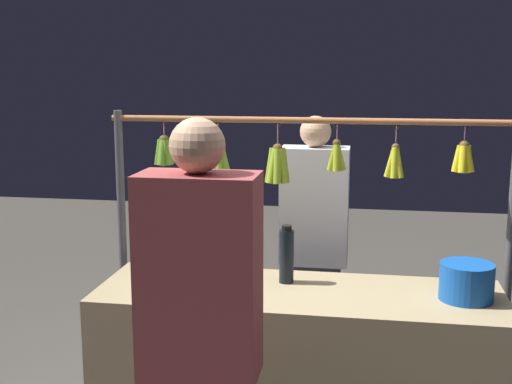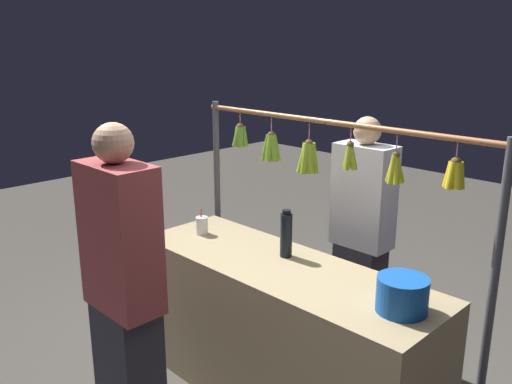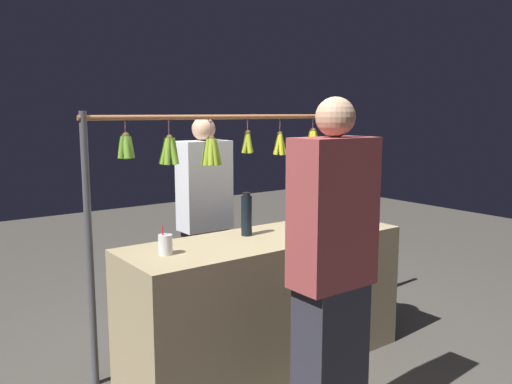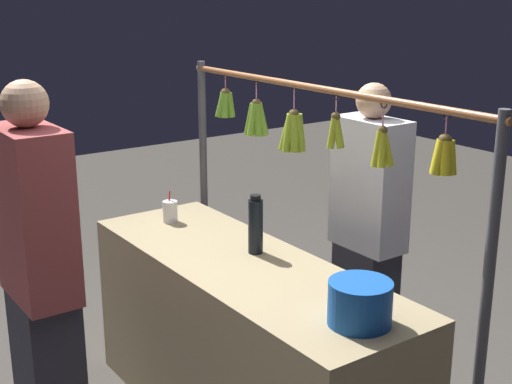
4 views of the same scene
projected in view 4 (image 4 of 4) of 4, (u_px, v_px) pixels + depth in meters
market_counter at (245, 347)px, 3.35m from camera, size 1.89×0.62×0.86m
display_rack at (308, 172)px, 3.38m from camera, size 2.08×0.14×1.66m
water_bottle at (256, 225)px, 3.31m from camera, size 0.07×0.07×0.28m
blue_bucket at (360, 303)px, 2.61m from camera, size 0.24×0.24×0.17m
drink_cup at (170, 211)px, 3.77m from camera, size 0.08×0.08×0.17m
vendor_person at (367, 241)px, 3.66m from camera, size 0.38×0.21×1.61m
customer_person at (41, 289)px, 2.95m from camera, size 0.41×0.22×1.72m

